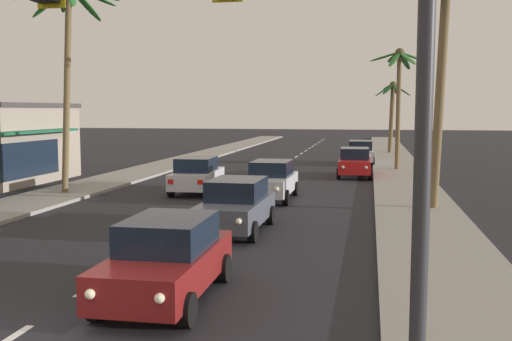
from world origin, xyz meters
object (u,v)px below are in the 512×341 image
at_px(sedan_parked_mid_kerb, 355,162).
at_px(palm_right_second, 443,41).
at_px(sedan_parked_nearest_kerb, 360,152).
at_px(palm_right_farthest, 392,104).
at_px(sedan_third_in_queue, 236,205).
at_px(palm_right_third, 399,80).
at_px(sedan_fifth_in_queue, 271,180).
at_px(palm_left_third, 69,32).
at_px(sedan_lead_at_stop_bar, 167,258).
at_px(sedan_oncoming_far, 197,175).
at_px(traffic_signal_mast, 162,9).

xyz_separation_m(sedan_parked_mid_kerb, palm_right_second, (3.47, -11.17, 5.60)).
bearing_deg(sedan_parked_nearest_kerb, sedan_parked_mid_kerb, -91.45).
height_order(sedan_parked_nearest_kerb, palm_right_farthest, palm_right_farthest).
distance_m(sedan_third_in_queue, palm_right_third, 21.62).
xyz_separation_m(sedan_third_in_queue, palm_right_farthest, (6.02, 35.19, 3.54)).
distance_m(sedan_fifth_in_queue, sedan_parked_nearest_kerb, 18.08).
relative_size(sedan_fifth_in_queue, palm_right_second, 0.49).
xyz_separation_m(sedan_fifth_in_queue, palm_left_third, (-9.02, -0.49, 6.48)).
relative_size(sedan_parked_mid_kerb, palm_left_third, 0.47).
relative_size(sedan_lead_at_stop_bar, palm_right_second, 0.49).
bearing_deg(palm_right_farthest, sedan_oncoming_far, -109.93).
bearing_deg(sedan_third_in_queue, palm_left_third, 144.61).
bearing_deg(sedan_third_in_queue, traffic_signal_mast, -82.49).
xyz_separation_m(sedan_oncoming_far, palm_right_third, (9.65, 11.98, 4.91)).
bearing_deg(sedan_parked_nearest_kerb, traffic_signal_mast, -93.49).
distance_m(palm_left_third, palm_right_second, 15.88).
height_order(sedan_third_in_queue, palm_right_farthest, palm_right_farthest).
xyz_separation_m(sedan_third_in_queue, palm_right_third, (5.89, 20.21, 4.91)).
xyz_separation_m(sedan_parked_nearest_kerb, palm_right_second, (3.27, -19.38, 5.60)).
height_order(sedan_fifth_in_queue, sedan_oncoming_far, same).
bearing_deg(palm_right_second, sedan_parked_nearest_kerb, 99.56).
bearing_deg(palm_right_third, sedan_parked_nearest_kerb, 118.22).
relative_size(sedan_lead_at_stop_bar, palm_left_third, 0.47).
height_order(sedan_third_in_queue, sedan_oncoming_far, same).
xyz_separation_m(palm_left_third, palm_right_third, (14.92, 13.80, -1.57)).
relative_size(palm_left_third, palm_right_second, 1.04).
bearing_deg(traffic_signal_mast, sedan_parked_mid_kerb, 85.88).
bearing_deg(palm_right_second, traffic_signal_mast, -108.99).
relative_size(traffic_signal_mast, palm_right_third, 1.38).
bearing_deg(sedan_oncoming_far, palm_right_second, -15.82).
bearing_deg(palm_right_third, sedan_parked_mid_kerb, -124.22).
xyz_separation_m(sedan_lead_at_stop_bar, palm_left_third, (-9.15, 13.31, 6.48)).
bearing_deg(palm_right_third, sedan_fifth_in_queue, -113.91).
bearing_deg(palm_right_third, sedan_third_in_queue, -106.25).
relative_size(sedan_oncoming_far, palm_right_third, 0.59).
relative_size(sedan_fifth_in_queue, sedan_parked_nearest_kerb, 1.00).
bearing_deg(sedan_lead_at_stop_bar, traffic_signal_mast, -70.52).
bearing_deg(palm_left_third, sedan_third_in_queue, -35.39).
bearing_deg(sedan_parked_mid_kerb, sedan_third_in_queue, -101.41).
bearing_deg(sedan_fifth_in_queue, traffic_signal_mast, -85.42).
xyz_separation_m(sedan_oncoming_far, sedan_parked_mid_kerb, (7.07, 8.18, 0.00)).
bearing_deg(palm_right_third, palm_right_second, -86.58).
bearing_deg(traffic_signal_mast, sedan_lead_at_stop_bar, 109.48).
xyz_separation_m(sedan_parked_mid_kerb, palm_right_farthest, (2.70, 18.77, 3.54)).
xyz_separation_m(sedan_oncoming_far, palm_right_second, (10.54, -2.99, 5.60)).
relative_size(sedan_lead_at_stop_bar, sedan_fifth_in_queue, 1.00).
relative_size(traffic_signal_mast, sedan_lead_at_stop_bar, 2.39).
relative_size(sedan_lead_at_stop_bar, palm_right_third, 0.58).
xyz_separation_m(palm_left_third, palm_right_farthest, (15.05, 28.78, -2.93)).
bearing_deg(sedan_lead_at_stop_bar, palm_right_second, 61.25).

